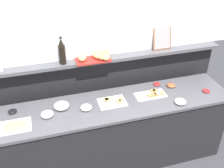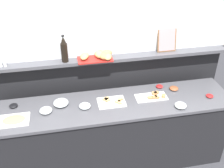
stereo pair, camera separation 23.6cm
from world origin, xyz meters
The scene contains 19 objects.
ground_plane centered at (0.00, 0.60, 0.00)m, with size 12.00×12.00×0.00m, color #38383D.
buffet_counter centered at (0.00, 0.00, 0.46)m, with size 2.71×0.62×0.92m.
back_ledge_unit centered at (0.00, 0.48, 0.68)m, with size 2.97×0.22×1.29m.
sandwich_platter_side centered at (-0.02, 0.03, 0.93)m, with size 0.31×0.22×0.04m.
sandwich_platter_rear centered at (0.46, 0.03, 0.93)m, with size 0.36×0.17×0.04m.
cold_cuts_platter centered at (-1.07, -0.09, 0.92)m, with size 0.31×0.22×0.02m.
glass_bowl_large centered at (0.70, -0.20, 0.94)m, with size 0.13×0.13×0.05m.
glass_bowl_medium centered at (-0.33, -0.01, 0.94)m, with size 0.13×0.13×0.05m.
glass_bowl_small centered at (-0.58, 0.08, 0.95)m, with size 0.17×0.17×0.07m.
glass_bowl_extra centered at (-0.75, -0.02, 0.94)m, with size 0.13×0.13×0.05m.
condiment_bowl_dark centered at (0.61, 0.22, 0.93)m, with size 0.08×0.08×0.03m, color red.
condiment_bowl_red centered at (0.76, 0.14, 0.93)m, with size 0.11×0.11×0.04m, color brown.
condiment_bowl_teal centered at (1.11, -0.08, 0.93)m, with size 0.08×0.08×0.03m, color red.
condiment_bowl_cream centered at (-1.10, 0.15, 0.93)m, with size 0.09×0.09×0.03m, color black.
wine_bottle_dark centered at (-0.49, 0.40, 1.43)m, with size 0.08×0.08×0.32m.
salt_shaker centered at (-1.19, 0.41, 1.33)m, with size 0.03×0.03×0.09m.
pepper_shaker centered at (-1.14, 0.41, 1.33)m, with size 0.03×0.03×0.09m.
bread_basket centered at (-0.09, 0.41, 1.33)m, with size 0.43×0.32×0.08m.
framed_picture centered at (0.73, 0.45, 1.44)m, with size 0.23×0.07×0.29m.
Camera 2 is at (-0.49, -2.37, 2.71)m, focal length 43.21 mm.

